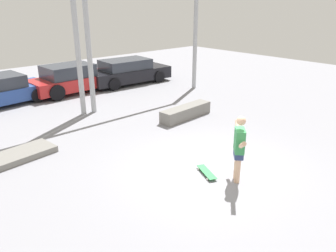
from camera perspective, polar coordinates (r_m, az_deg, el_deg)
name	(u,v)px	position (r m, az deg, el deg)	size (l,w,h in m)	color
ground_plane	(208,170)	(8.81, 7.04, -7.58)	(36.00, 36.00, 0.00)	gray
skateboarder	(239,146)	(8.03, 12.27, -3.47)	(1.17, 1.10, 1.69)	#DBAD89
skateboard	(207,172)	(8.56, 6.75, -7.97)	(0.51, 0.83, 0.08)	#338C4C
grind_box	(186,112)	(12.46, 3.14, 2.42)	(2.31, 0.54, 0.46)	slate
manual_pad	(13,157)	(10.18, -25.44, -4.95)	(2.31, 0.91, 0.18)	slate
canopy_support_right	(148,22)	(14.52, -3.43, 17.59)	(5.99, 0.20, 5.34)	#A5A8AD
parked_car_red	(71,79)	(16.64, -16.52, 7.88)	(4.09, 2.06, 1.36)	red
parked_car_black	(128,72)	(17.90, -7.01, 9.37)	(4.60, 2.13, 1.30)	black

